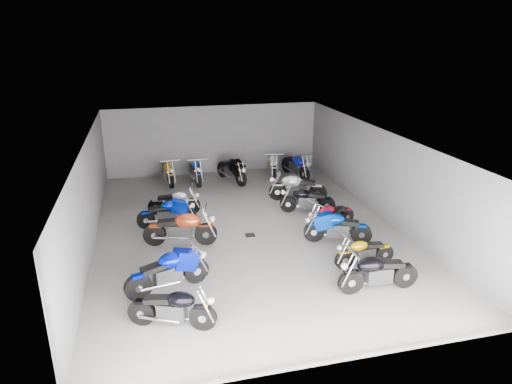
{
  "coord_description": "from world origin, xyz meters",
  "views": [
    {
      "loc": [
        -3.15,
        -14.06,
        6.46
      ],
      "look_at": [
        0.56,
        0.93,
        1.0
      ],
      "focal_mm": 32.0,
      "sensor_mm": 36.0,
      "label": 1
    }
  ],
  "objects_px": {
    "motorcycle_right_e": "(307,200)",
    "motorcycle_back_d": "(232,170)",
    "motorcycle_left_e": "(167,213)",
    "motorcycle_right_d": "(330,217)",
    "motorcycle_left_a": "(173,308)",
    "motorcycle_back_e": "(273,164)",
    "motorcycle_left_b": "(169,271)",
    "motorcycle_back_c": "(195,170)",
    "motorcycle_back_f": "(296,166)",
    "motorcycle_right_f": "(297,187)",
    "motorcycle_back_b": "(168,171)",
    "motorcycle_left_f": "(175,202)",
    "drain_grate": "(250,235)",
    "motorcycle_left_d": "(181,228)",
    "motorcycle_right_a": "(378,272)",
    "motorcycle_right_b": "(364,252)"
  },
  "relations": [
    {
      "from": "motorcycle_back_d",
      "to": "motorcycle_left_b",
      "type": "bearing_deg",
      "value": 48.76
    },
    {
      "from": "motorcycle_right_e",
      "to": "motorcycle_back_e",
      "type": "xyz_separation_m",
      "value": [
        0.05,
        4.82,
        0.04
      ]
    },
    {
      "from": "motorcycle_left_e",
      "to": "motorcycle_right_d",
      "type": "relative_size",
      "value": 1.03
    },
    {
      "from": "motorcycle_right_e",
      "to": "motorcycle_back_e",
      "type": "bearing_deg",
      "value": 18.29
    },
    {
      "from": "motorcycle_right_e",
      "to": "motorcycle_right_f",
      "type": "xyz_separation_m",
      "value": [
        0.05,
        1.3,
        0.06
      ]
    },
    {
      "from": "motorcycle_back_c",
      "to": "motorcycle_back_e",
      "type": "distance_m",
      "value": 3.66
    },
    {
      "from": "motorcycle_left_a",
      "to": "motorcycle_right_f",
      "type": "distance_m",
      "value": 9.05
    },
    {
      "from": "motorcycle_left_a",
      "to": "motorcycle_back_e",
      "type": "bearing_deg",
      "value": 175.11
    },
    {
      "from": "motorcycle_right_e",
      "to": "motorcycle_back_b",
      "type": "distance_m",
      "value": 6.83
    },
    {
      "from": "motorcycle_back_b",
      "to": "motorcycle_left_a",
      "type": "bearing_deg",
      "value": 80.67
    },
    {
      "from": "motorcycle_left_b",
      "to": "motorcycle_back_c",
      "type": "distance_m",
      "value": 9.14
    },
    {
      "from": "drain_grate",
      "to": "motorcycle_right_e",
      "type": "relative_size",
      "value": 0.16
    },
    {
      "from": "motorcycle_back_d",
      "to": "motorcycle_back_f",
      "type": "xyz_separation_m",
      "value": [
        3.03,
        -0.03,
        -0.01
      ]
    },
    {
      "from": "motorcycle_left_e",
      "to": "motorcycle_right_e",
      "type": "xyz_separation_m",
      "value": [
        5.14,
        0.05,
        0.01
      ]
    },
    {
      "from": "motorcycle_back_e",
      "to": "motorcycle_back_f",
      "type": "height_order",
      "value": "motorcycle_back_f"
    },
    {
      "from": "motorcycle_right_e",
      "to": "motorcycle_back_d",
      "type": "bearing_deg",
      "value": 43.78
    },
    {
      "from": "motorcycle_back_e",
      "to": "motorcycle_back_d",
      "type": "bearing_deg",
      "value": 24.19
    },
    {
      "from": "motorcycle_right_e",
      "to": "motorcycle_left_e",
      "type": "bearing_deg",
      "value": 109.44
    },
    {
      "from": "motorcycle_left_d",
      "to": "motorcycle_left_e",
      "type": "height_order",
      "value": "motorcycle_left_d"
    },
    {
      "from": "motorcycle_back_f",
      "to": "motorcycle_left_a",
      "type": "bearing_deg",
      "value": 45.31
    },
    {
      "from": "motorcycle_back_b",
      "to": "motorcycle_back_f",
      "type": "xyz_separation_m",
      "value": [
        5.85,
        -0.52,
        0.01
      ]
    },
    {
      "from": "motorcycle_back_e",
      "to": "drain_grate",
      "type": "bearing_deg",
      "value": 78.4
    },
    {
      "from": "motorcycle_left_e",
      "to": "motorcycle_back_e",
      "type": "bearing_deg",
      "value": 132.16
    },
    {
      "from": "motorcycle_left_e",
      "to": "motorcycle_right_f",
      "type": "xyz_separation_m",
      "value": [
        5.2,
        1.35,
        0.06
      ]
    },
    {
      "from": "motorcycle_right_d",
      "to": "motorcycle_back_c",
      "type": "relative_size",
      "value": 0.86
    },
    {
      "from": "motorcycle_right_e",
      "to": "motorcycle_back_d",
      "type": "xyz_separation_m",
      "value": [
        -2.01,
        4.33,
        0.06
      ]
    },
    {
      "from": "motorcycle_right_a",
      "to": "motorcycle_right_b",
      "type": "relative_size",
      "value": 1.18
    },
    {
      "from": "motorcycle_left_f",
      "to": "motorcycle_right_e",
      "type": "relative_size",
      "value": 0.96
    },
    {
      "from": "motorcycle_right_e",
      "to": "motorcycle_right_d",
      "type": "bearing_deg",
      "value": -153.91
    },
    {
      "from": "motorcycle_right_a",
      "to": "motorcycle_right_b",
      "type": "xyz_separation_m",
      "value": [
        0.27,
        1.31,
        -0.08
      ]
    },
    {
      "from": "motorcycle_right_d",
      "to": "motorcycle_back_b",
      "type": "distance_m",
      "value": 8.28
    },
    {
      "from": "motorcycle_left_d",
      "to": "motorcycle_back_c",
      "type": "height_order",
      "value": "motorcycle_left_d"
    },
    {
      "from": "drain_grate",
      "to": "motorcycle_back_f",
      "type": "height_order",
      "value": "motorcycle_back_f"
    },
    {
      "from": "motorcycle_left_a",
      "to": "motorcycle_left_e",
      "type": "bearing_deg",
      "value": -160.43
    },
    {
      "from": "motorcycle_back_c",
      "to": "motorcycle_back_f",
      "type": "distance_m",
      "value": 4.65
    },
    {
      "from": "motorcycle_left_f",
      "to": "drain_grate",
      "type": "bearing_deg",
      "value": 52.46
    },
    {
      "from": "drain_grate",
      "to": "motorcycle_back_b",
      "type": "bearing_deg",
      "value": 110.01
    },
    {
      "from": "motorcycle_right_e",
      "to": "drain_grate",
      "type": "bearing_deg",
      "value": 139.17
    },
    {
      "from": "motorcycle_left_b",
      "to": "motorcycle_right_d",
      "type": "relative_size",
      "value": 1.12
    },
    {
      "from": "motorcycle_left_f",
      "to": "motorcycle_back_b",
      "type": "relative_size",
      "value": 0.85
    },
    {
      "from": "motorcycle_left_b",
      "to": "motorcycle_back_c",
      "type": "xyz_separation_m",
      "value": [
        1.76,
        8.97,
        0.0
      ]
    },
    {
      "from": "motorcycle_right_d",
      "to": "motorcycle_back_b",
      "type": "xyz_separation_m",
      "value": [
        -5.05,
        6.57,
        0.04
      ]
    },
    {
      "from": "motorcycle_back_b",
      "to": "motorcycle_left_f",
      "type": "bearing_deg",
      "value": 83.87
    },
    {
      "from": "motorcycle_right_d",
      "to": "motorcycle_right_e",
      "type": "relative_size",
      "value": 0.99
    },
    {
      "from": "motorcycle_left_d",
      "to": "motorcycle_back_d",
      "type": "height_order",
      "value": "motorcycle_back_d"
    },
    {
      "from": "motorcycle_left_b",
      "to": "motorcycle_right_e",
      "type": "bearing_deg",
      "value": 110.98
    },
    {
      "from": "motorcycle_back_b",
      "to": "motorcycle_back_d",
      "type": "distance_m",
      "value": 2.86
    },
    {
      "from": "motorcycle_right_e",
      "to": "motorcycle_back_b",
      "type": "bearing_deg",
      "value": 63.85
    },
    {
      "from": "motorcycle_left_a",
      "to": "motorcycle_right_d",
      "type": "bearing_deg",
      "value": 148.73
    },
    {
      "from": "drain_grate",
      "to": "motorcycle_right_b",
      "type": "xyz_separation_m",
      "value": [
        2.72,
        -2.83,
        0.44
      ]
    }
  ]
}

